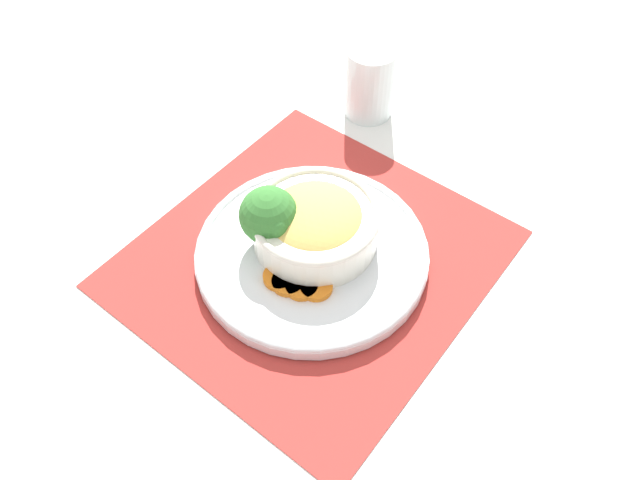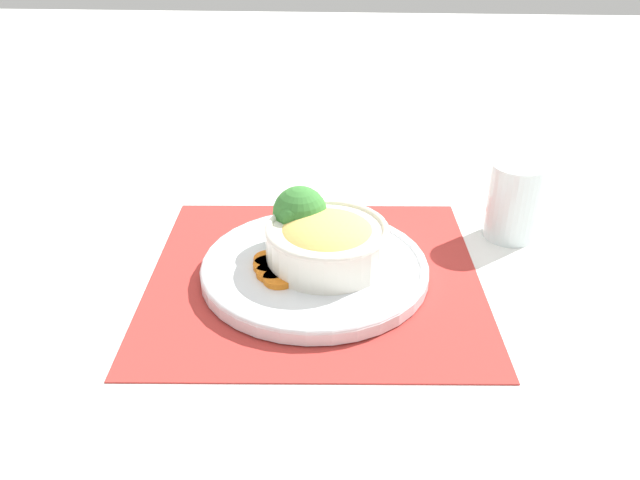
% 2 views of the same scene
% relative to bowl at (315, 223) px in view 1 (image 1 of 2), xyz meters
% --- Properties ---
extents(ground_plane, '(4.00, 4.00, 0.00)m').
position_rel_bowl_xyz_m(ground_plane, '(-0.01, 0.02, -0.05)').
color(ground_plane, white).
extents(placemat, '(0.44, 0.46, 0.00)m').
position_rel_bowl_xyz_m(placemat, '(-0.01, 0.02, -0.05)').
color(placemat, '#B2332D').
rests_on(placemat, ground_plane).
extents(plate, '(0.30, 0.30, 0.02)m').
position_rel_bowl_xyz_m(plate, '(-0.01, 0.02, -0.04)').
color(plate, silver).
rests_on(plate, placemat).
extents(bowl, '(0.16, 0.16, 0.06)m').
position_rel_bowl_xyz_m(bowl, '(0.00, 0.00, 0.00)').
color(bowl, silver).
rests_on(bowl, plate).
extents(broccoli_floret, '(0.08, 0.08, 0.09)m').
position_rel_bowl_xyz_m(broccoli_floret, '(0.04, 0.04, 0.02)').
color(broccoli_floret, '#84AD5B').
rests_on(broccoli_floret, plate).
extents(carrot_slice_near, '(0.04, 0.04, 0.01)m').
position_rel_bowl_xyz_m(carrot_slice_near, '(-0.00, 0.08, -0.03)').
color(carrot_slice_near, orange).
rests_on(carrot_slice_near, plate).
extents(carrot_slice_middle, '(0.04, 0.04, 0.01)m').
position_rel_bowl_xyz_m(carrot_slice_middle, '(-0.02, 0.08, -0.03)').
color(carrot_slice_middle, orange).
rests_on(carrot_slice_middle, plate).
extents(carrot_slice_far, '(0.04, 0.04, 0.01)m').
position_rel_bowl_xyz_m(carrot_slice_far, '(-0.04, 0.07, -0.03)').
color(carrot_slice_far, orange).
rests_on(carrot_slice_far, plate).
extents(carrot_slice_extra, '(0.04, 0.04, 0.01)m').
position_rel_bowl_xyz_m(carrot_slice_extra, '(-0.05, 0.06, -0.03)').
color(carrot_slice_extra, orange).
rests_on(carrot_slice_extra, plate).
extents(water_glass, '(0.08, 0.08, 0.11)m').
position_rel_bowl_xyz_m(water_glass, '(0.12, -0.27, -0.00)').
color(water_glass, silver).
rests_on(water_glass, ground_plane).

